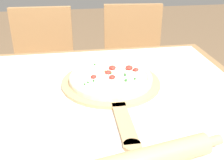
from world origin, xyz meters
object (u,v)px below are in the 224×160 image
chair_right (133,63)px  pizza (111,78)px  pizza_peel (112,85)px  chair_left (44,68)px  rolling_pin (147,159)px

chair_right → pizza: bearing=-103.6°
pizza → chair_right: 0.85m
pizza_peel → chair_left: (-0.32, 0.78, -0.25)m
pizza → chair_left: chair_left is taller
chair_left → rolling_pin: bearing=-71.9°
pizza_peel → chair_right: (0.27, 0.78, -0.25)m
pizza_peel → chair_left: size_ratio=0.67×
pizza_peel → pizza: size_ratio=1.87×
chair_left → chair_right: size_ratio=1.00×
rolling_pin → chair_left: chair_left is taller
pizza_peel → pizza: 0.03m
pizza_peel → chair_left: 0.88m
pizza → rolling_pin: bearing=-87.9°
chair_right → rolling_pin: bearing=-95.9°
pizza_peel → chair_left: chair_left is taller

